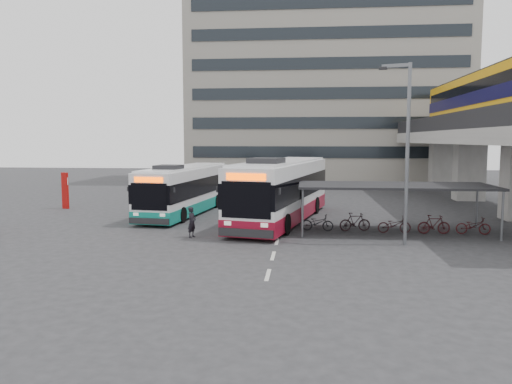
# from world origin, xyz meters

# --- Properties ---
(ground) EXTENTS (120.00, 120.00, 0.00)m
(ground) POSITION_xyz_m (0.00, 0.00, 0.00)
(ground) COLOR #28282B
(ground) RESTS_ON ground
(viaduct) EXTENTS (8.00, 32.00, 9.68)m
(viaduct) POSITION_xyz_m (17.00, 13.86, 6.23)
(viaduct) COLOR gray
(viaduct) RESTS_ON ground
(bike_shelter) EXTENTS (10.00, 4.00, 2.54)m
(bike_shelter) POSITION_xyz_m (8.50, 3.00, 1.52)
(bike_shelter) COLOR #595B60
(bike_shelter) RESTS_ON ground
(office_block) EXTENTS (30.00, 15.00, 25.00)m
(office_block) POSITION_xyz_m (6.00, 36.00, 12.50)
(office_block) COLOR gray
(office_block) RESTS_ON ground
(road_markings) EXTENTS (0.15, 7.60, 0.01)m
(road_markings) POSITION_xyz_m (2.50, -3.00, 0.01)
(road_markings) COLOR beige
(road_markings) RESTS_ON ground
(bus_main) EXTENTS (5.63, 13.54, 3.92)m
(bus_main) POSITION_xyz_m (2.45, 6.11, 1.82)
(bus_main) COLOR white
(bus_main) RESTS_ON ground
(bus_teal) EXTENTS (3.85, 11.58, 3.36)m
(bus_teal) POSITION_xyz_m (-4.05, 8.61, 1.56)
(bus_teal) COLOR white
(bus_teal) RESTS_ON ground
(pedestrian) EXTENTS (0.55, 0.66, 1.54)m
(pedestrian) POSITION_xyz_m (-1.80, 0.62, 0.77)
(pedestrian) COLOR black
(pedestrian) RESTS_ON ground
(lamp_post) EXTENTS (1.42, 0.62, 8.33)m
(lamp_post) POSITION_xyz_m (8.36, -0.17, 4.75)
(lamp_post) COLOR #595B60
(lamp_post) RESTS_ON ground
(sign_totem_north) EXTENTS (0.54, 0.32, 2.57)m
(sign_totem_north) POSITION_xyz_m (-13.11, 10.08, 1.33)
(sign_totem_north) COLOR #A10C09
(sign_totem_north) RESTS_ON ground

